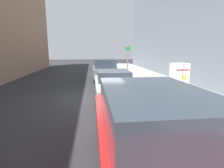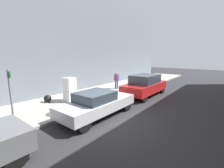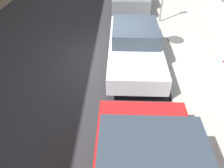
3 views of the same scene
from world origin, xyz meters
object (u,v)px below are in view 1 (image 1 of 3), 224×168
at_px(discarded_refrigerator, 179,80).
at_px(street_sign_post, 128,62).
at_px(parked_suv_gray, 105,69).
at_px(parked_suv_red, 152,135).
at_px(trash_bag, 185,87).
at_px(parked_sedan_silver, 113,84).

relative_size(discarded_refrigerator, street_sign_post, 0.64).
height_order(parked_suv_gray, parked_suv_red, parked_suv_red).
xyz_separation_m(street_sign_post, trash_bag, (-2.75, 2.98, -1.20)).
bearing_deg(street_sign_post, discarded_refrigerator, 112.79).
xyz_separation_m(parked_suv_gray, parked_suv_red, (-0.00, 11.68, 0.03)).
height_order(trash_bag, parked_sedan_silver, parked_sedan_silver).
bearing_deg(parked_sedan_silver, parked_suv_red, 90.00).
bearing_deg(trash_bag, parked_suv_red, 56.46).
bearing_deg(parked_sedan_silver, street_sign_post, -112.10).
relative_size(street_sign_post, trash_bag, 5.25).
height_order(discarded_refrigerator, trash_bag, discarded_refrigerator).
bearing_deg(parked_suv_gray, street_sign_post, 121.28).
distance_m(discarded_refrigerator, street_sign_post, 4.49).
xyz_separation_m(discarded_refrigerator, trash_bag, (-1.03, -1.12, -0.59)).
distance_m(parked_suv_gray, parked_sedan_silver, 5.94).
xyz_separation_m(parked_suv_gray, parked_sedan_silver, (0.00, 5.93, -0.15)).
relative_size(trash_bag, parked_sedan_silver, 0.11).
relative_size(parked_sedan_silver, parked_suv_red, 0.95).
relative_size(discarded_refrigerator, trash_bag, 3.38).
bearing_deg(discarded_refrigerator, parked_suv_gray, -63.94).
relative_size(trash_bag, parked_suv_red, 0.10).
xyz_separation_m(discarded_refrigerator, parked_suv_red, (3.17, 5.20, -0.07)).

